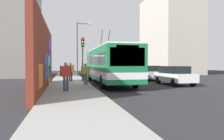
{
  "coord_description": "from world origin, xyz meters",
  "views": [
    {
      "loc": [
        -19.92,
        2.06,
        1.76
      ],
      "look_at": [
        -0.05,
        -2.25,
        1.2
      ],
      "focal_mm": 35.51,
      "sensor_mm": 36.0,
      "label": 1
    }
  ],
  "objects_px": {
    "pedestrian_near_wall": "(66,74)",
    "street_lamp": "(79,46)",
    "parked_car_black": "(133,71)",
    "pedestrian_at_curb": "(85,72)",
    "parked_car_silver": "(149,72)",
    "parked_car_white": "(174,75)",
    "pedestrian_midblock": "(71,70)",
    "city_bus": "(109,64)",
    "traffic_light": "(83,52)"
  },
  "relations": [
    {
      "from": "city_bus",
      "to": "pedestrian_at_curb",
      "type": "height_order",
      "value": "city_bus"
    },
    {
      "from": "street_lamp",
      "to": "city_bus",
      "type": "bearing_deg",
      "value": -166.63
    },
    {
      "from": "pedestrian_near_wall",
      "to": "street_lamp",
      "type": "relative_size",
      "value": 0.25
    },
    {
      "from": "city_bus",
      "to": "parked_car_silver",
      "type": "relative_size",
      "value": 2.68
    },
    {
      "from": "pedestrian_midblock",
      "to": "street_lamp",
      "type": "distance_m",
      "value": 7.29
    },
    {
      "from": "parked_car_silver",
      "to": "pedestrian_at_curb",
      "type": "distance_m",
      "value": 9.3
    },
    {
      "from": "pedestrian_at_curb",
      "to": "parked_car_black",
      "type": "bearing_deg",
      "value": -33.64
    },
    {
      "from": "parked_car_white",
      "to": "parked_car_silver",
      "type": "height_order",
      "value": "same"
    },
    {
      "from": "parked_car_white",
      "to": "pedestrian_at_curb",
      "type": "distance_m",
      "value": 7.44
    },
    {
      "from": "city_bus",
      "to": "parked_car_black",
      "type": "distance_m",
      "value": 10.52
    },
    {
      "from": "city_bus",
      "to": "parked_car_black",
      "type": "height_order",
      "value": "city_bus"
    },
    {
      "from": "traffic_light",
      "to": "parked_car_silver",
      "type": "bearing_deg",
      "value": -75.25
    },
    {
      "from": "pedestrian_midblock",
      "to": "pedestrian_near_wall",
      "type": "relative_size",
      "value": 1.02
    },
    {
      "from": "pedestrian_midblock",
      "to": "street_lamp",
      "type": "relative_size",
      "value": 0.26
    },
    {
      "from": "pedestrian_at_curb",
      "to": "traffic_light",
      "type": "distance_m",
      "value": 4.05
    },
    {
      "from": "pedestrian_midblock",
      "to": "street_lamp",
      "type": "bearing_deg",
      "value": -10.18
    },
    {
      "from": "parked_car_silver",
      "to": "pedestrian_midblock",
      "type": "distance_m",
      "value": 8.57
    },
    {
      "from": "parked_car_silver",
      "to": "pedestrian_near_wall",
      "type": "bearing_deg",
      "value": 136.17
    },
    {
      "from": "parked_car_black",
      "to": "pedestrian_at_curb",
      "type": "xyz_separation_m",
      "value": [
        -11.17,
        7.44,
        0.28
      ]
    },
    {
      "from": "city_bus",
      "to": "traffic_light",
      "type": "xyz_separation_m",
      "value": [
        1.57,
        2.15,
        1.13
      ]
    },
    {
      "from": "parked_car_black",
      "to": "parked_car_white",
      "type": "bearing_deg",
      "value": -180.0
    },
    {
      "from": "city_bus",
      "to": "parked_car_white",
      "type": "bearing_deg",
      "value": -112.87
    },
    {
      "from": "pedestrian_near_wall",
      "to": "traffic_light",
      "type": "height_order",
      "value": "traffic_light"
    },
    {
      "from": "parked_car_white",
      "to": "parked_car_silver",
      "type": "distance_m",
      "value": 5.69
    },
    {
      "from": "parked_car_white",
      "to": "city_bus",
      "type": "bearing_deg",
      "value": 67.13
    },
    {
      "from": "parked_car_white",
      "to": "street_lamp",
      "type": "xyz_separation_m",
      "value": [
        10.86,
        7.26,
        3.21
      ]
    },
    {
      "from": "street_lamp",
      "to": "pedestrian_at_curb",
      "type": "bearing_deg",
      "value": 179.06
    },
    {
      "from": "parked_car_white",
      "to": "pedestrian_at_curb",
      "type": "xyz_separation_m",
      "value": [
        0.12,
        7.44,
        0.28
      ]
    },
    {
      "from": "pedestrian_midblock",
      "to": "traffic_light",
      "type": "relative_size",
      "value": 0.43
    },
    {
      "from": "parked_car_silver",
      "to": "traffic_light",
      "type": "bearing_deg",
      "value": 104.75
    },
    {
      "from": "parked_car_black",
      "to": "pedestrian_near_wall",
      "type": "xyz_separation_m",
      "value": [
        -14.93,
        8.96,
        0.33
      ]
    },
    {
      "from": "traffic_light",
      "to": "parked_car_white",
      "type": "bearing_deg",
      "value": -117.09
    },
    {
      "from": "city_bus",
      "to": "pedestrian_near_wall",
      "type": "distance_m",
      "value": 6.96
    },
    {
      "from": "parked_car_white",
      "to": "traffic_light",
      "type": "relative_size",
      "value": 1.07
    },
    {
      "from": "pedestrian_near_wall",
      "to": "street_lamp",
      "type": "xyz_separation_m",
      "value": [
        14.49,
        -1.7,
        2.88
      ]
    },
    {
      "from": "city_bus",
      "to": "parked_car_black",
      "type": "relative_size",
      "value": 2.83
    },
    {
      "from": "street_lamp",
      "to": "pedestrian_near_wall",
      "type": "bearing_deg",
      "value": 173.31
    },
    {
      "from": "parked_car_silver",
      "to": "street_lamp",
      "type": "distance_m",
      "value": 9.47
    },
    {
      "from": "pedestrian_midblock",
      "to": "street_lamp",
      "type": "height_order",
      "value": "street_lamp"
    },
    {
      "from": "parked_car_white",
      "to": "pedestrian_at_curb",
      "type": "bearing_deg",
      "value": 89.05
    },
    {
      "from": "pedestrian_near_wall",
      "to": "city_bus",
      "type": "bearing_deg",
      "value": -32.81
    },
    {
      "from": "city_bus",
      "to": "parked_car_white",
      "type": "height_order",
      "value": "city_bus"
    },
    {
      "from": "pedestrian_at_curb",
      "to": "parked_car_white",
      "type": "bearing_deg",
      "value": -90.95
    },
    {
      "from": "city_bus",
      "to": "pedestrian_near_wall",
      "type": "height_order",
      "value": "city_bus"
    },
    {
      "from": "parked_car_black",
      "to": "pedestrian_near_wall",
      "type": "height_order",
      "value": "pedestrian_near_wall"
    },
    {
      "from": "parked_car_black",
      "to": "pedestrian_at_curb",
      "type": "distance_m",
      "value": 13.42
    },
    {
      "from": "pedestrian_near_wall",
      "to": "pedestrian_at_curb",
      "type": "relative_size",
      "value": 1.04
    },
    {
      "from": "city_bus",
      "to": "traffic_light",
      "type": "height_order",
      "value": "city_bus"
    },
    {
      "from": "parked_car_silver",
      "to": "pedestrian_at_curb",
      "type": "height_order",
      "value": "pedestrian_at_curb"
    },
    {
      "from": "pedestrian_near_wall",
      "to": "traffic_light",
      "type": "relative_size",
      "value": 0.42
    }
  ]
}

